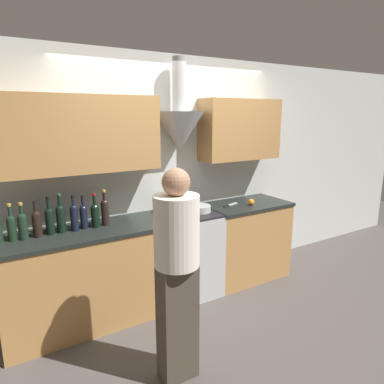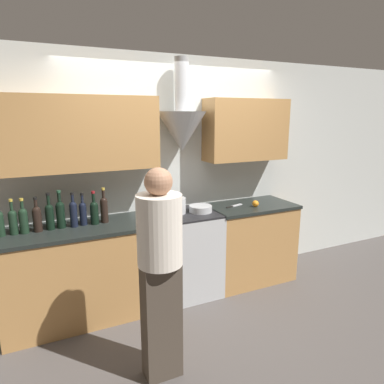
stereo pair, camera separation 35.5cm
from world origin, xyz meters
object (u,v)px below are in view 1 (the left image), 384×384
object	(u,v)px
stove_range	(187,253)
wine_bottle_7	(84,215)
wine_bottle_2	(23,224)
wine_bottle_5	(61,217)
wine_bottle_4	(50,219)
orange_fruit	(251,202)
wine_bottle_6	(74,216)
wine_bottle_1	(11,226)
wine_bottle_3	(37,222)
wine_bottle_8	(95,214)
person_foreground_left	(177,268)
wine_bottle_9	(105,211)
mixing_bowl	(199,208)
stock_pot	(174,206)

from	to	relation	value
stove_range	wine_bottle_7	bearing A→B (deg)	177.62
wine_bottle_2	wine_bottle_5	bearing A→B (deg)	4.34
wine_bottle_2	wine_bottle_4	distance (m)	0.22
wine_bottle_4	orange_fruit	size ratio (longest dim) A/B	4.59
stove_range	wine_bottle_6	world-z (taller)	wine_bottle_6
wine_bottle_1	wine_bottle_5	distance (m)	0.40
wine_bottle_3	wine_bottle_8	world-z (taller)	wine_bottle_8
wine_bottle_7	person_foreground_left	distance (m)	1.18
wine_bottle_4	wine_bottle_2	bearing A→B (deg)	-176.30
wine_bottle_6	person_foreground_left	distance (m)	1.20
wine_bottle_3	wine_bottle_1	bearing A→B (deg)	177.95
wine_bottle_2	wine_bottle_9	distance (m)	0.71
wine_bottle_6	mixing_bowl	size ratio (longest dim) A/B	1.33
stock_pot	wine_bottle_5	bearing A→B (deg)	-179.79
wine_bottle_3	wine_bottle_7	xyz separation A→B (m)	(0.40, 0.02, -0.01)
wine_bottle_7	stove_range	bearing A→B (deg)	-2.38
wine_bottle_3	wine_bottle_5	distance (m)	0.20
wine_bottle_5	stock_pot	bearing A→B (deg)	0.21
wine_bottle_3	mixing_bowl	world-z (taller)	wine_bottle_3
wine_bottle_3	stock_pot	distance (m)	1.35
wine_bottle_7	person_foreground_left	xyz separation A→B (m)	(0.38, -1.11, -0.16)
person_foreground_left	wine_bottle_5	bearing A→B (deg)	117.47
wine_bottle_4	wine_bottle_8	bearing A→B (deg)	-1.31
wine_bottle_1	wine_bottle_6	bearing A→B (deg)	-0.69
stove_range	wine_bottle_8	size ratio (longest dim) A/B	2.87
wine_bottle_1	wine_bottle_3	xyz separation A→B (m)	(0.19, -0.01, 0.01)
wine_bottle_4	person_foreground_left	bearing A→B (deg)	-58.62
person_foreground_left	stove_range	bearing A→B (deg)	56.52
wine_bottle_2	wine_bottle_3	size ratio (longest dim) A/B	1.00
wine_bottle_9	person_foreground_left	size ratio (longest dim) A/B	0.21
stove_range	wine_bottle_3	bearing A→B (deg)	179.04
wine_bottle_4	wine_bottle_6	size ratio (longest dim) A/B	1.04
wine_bottle_6	orange_fruit	distance (m)	1.98
stock_pot	wine_bottle_1	bearing A→B (deg)	-179.30
wine_bottle_2	wine_bottle_8	world-z (taller)	wine_bottle_8
wine_bottle_9	stock_pot	distance (m)	0.75
wine_bottle_9	stock_pot	size ratio (longest dim) A/B	1.41
wine_bottle_4	stock_pot	xyz separation A→B (m)	(1.24, 0.01, -0.05)
mixing_bowl	orange_fruit	size ratio (longest dim) A/B	3.33
wine_bottle_3	mixing_bowl	distance (m)	1.63
wine_bottle_4	wine_bottle_8	world-z (taller)	wine_bottle_4
wine_bottle_1	orange_fruit	world-z (taller)	wine_bottle_1
wine_bottle_6	person_foreground_left	xyz separation A→B (m)	(0.47, -1.09, -0.18)
wine_bottle_2	wine_bottle_3	bearing A→B (deg)	1.06
stove_range	wine_bottle_9	bearing A→B (deg)	177.29
wine_bottle_4	person_foreground_left	world-z (taller)	person_foreground_left
wine_bottle_7	stock_pot	bearing A→B (deg)	0.34
stove_range	stock_pot	xyz separation A→B (m)	(-0.14, 0.05, 0.55)
mixing_bowl	wine_bottle_5	bearing A→B (deg)	177.05
wine_bottle_6	orange_fruit	bearing A→B (deg)	-3.91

